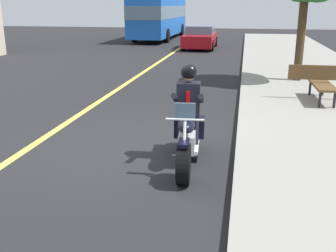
# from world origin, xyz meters

# --- Properties ---
(ground_plane) EXTENTS (80.00, 80.00, 0.00)m
(ground_plane) POSITION_xyz_m (0.00, 0.00, 0.00)
(ground_plane) COLOR black
(lane_center_stripe) EXTENTS (60.00, 0.16, 0.01)m
(lane_center_stripe) POSITION_xyz_m (0.00, -2.00, 0.01)
(lane_center_stripe) COLOR #E5DB4C
(lane_center_stripe) RESTS_ON ground_plane
(motorcycle_main) EXTENTS (2.22, 0.70, 1.26)m
(motorcycle_main) POSITION_xyz_m (0.61, 1.17, 0.45)
(motorcycle_main) COLOR black
(motorcycle_main) RESTS_ON ground_plane
(rider_main) EXTENTS (0.65, 0.58, 1.74)m
(rider_main) POSITION_xyz_m (0.42, 1.15, 1.04)
(rider_main) COLOR black
(rider_main) RESTS_ON ground_plane
(bus_near) EXTENTS (11.05, 2.70, 3.30)m
(bus_near) POSITION_xyz_m (-25.01, -4.73, 1.87)
(bus_near) COLOR blue
(bus_near) RESTS_ON ground_plane
(car_silver) EXTENTS (4.60, 1.92, 1.40)m
(car_silver) POSITION_xyz_m (-18.42, -0.73, 0.69)
(car_silver) COLOR maroon
(car_silver) RESTS_ON ground_plane
(bench_sidewalk) EXTENTS (1.81, 1.80, 0.95)m
(bench_sidewalk) POSITION_xyz_m (-4.26, 4.20, 0.71)
(bench_sidewalk) COLOR brown
(bench_sidewalk) RESTS_ON sidewalk_curb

